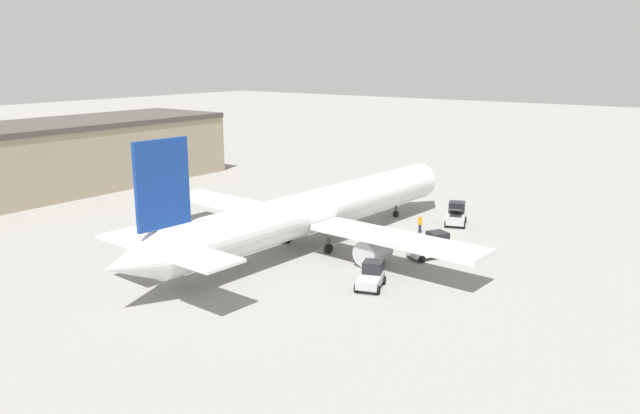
{
  "coord_description": "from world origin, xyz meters",
  "views": [
    {
      "loc": [
        -46.34,
        -34.08,
        17.51
      ],
      "look_at": [
        0.0,
        0.0,
        3.63
      ],
      "focal_mm": 35.0,
      "sensor_mm": 36.0,
      "label": 1
    }
  ],
  "objects_px": {
    "airplane": "(313,212)",
    "baggage_tug": "(371,276)",
    "ground_crew_worker": "(420,223)",
    "pushback_tug": "(431,246)",
    "belt_loader_truck": "(456,214)"
  },
  "relations": [
    {
      "from": "baggage_tug",
      "to": "pushback_tug",
      "type": "bearing_deg",
      "value": -22.16
    },
    {
      "from": "ground_crew_worker",
      "to": "belt_loader_truck",
      "type": "height_order",
      "value": "belt_loader_truck"
    },
    {
      "from": "baggage_tug",
      "to": "pushback_tug",
      "type": "relative_size",
      "value": 0.92
    },
    {
      "from": "baggage_tug",
      "to": "pushback_tug",
      "type": "distance_m",
      "value": 9.42
    },
    {
      "from": "belt_loader_truck",
      "to": "airplane",
      "type": "bearing_deg",
      "value": 133.11
    },
    {
      "from": "belt_loader_truck",
      "to": "pushback_tug",
      "type": "distance_m",
      "value": 12.37
    },
    {
      "from": "pushback_tug",
      "to": "airplane",
      "type": "bearing_deg",
      "value": 137.35
    },
    {
      "from": "airplane",
      "to": "pushback_tug",
      "type": "relative_size",
      "value": 11.33
    },
    {
      "from": "baggage_tug",
      "to": "ground_crew_worker",
      "type": "bearing_deg",
      "value": -5.0
    },
    {
      "from": "airplane",
      "to": "baggage_tug",
      "type": "xyz_separation_m",
      "value": [
        -5.96,
        -10.15,
        -2.48
      ]
    },
    {
      "from": "baggage_tug",
      "to": "belt_loader_truck",
      "type": "distance_m",
      "value": 21.56
    },
    {
      "from": "belt_loader_truck",
      "to": "ground_crew_worker",
      "type": "bearing_deg",
      "value": 142.76
    },
    {
      "from": "belt_loader_truck",
      "to": "pushback_tug",
      "type": "bearing_deg",
      "value": 173.39
    },
    {
      "from": "ground_crew_worker",
      "to": "pushback_tug",
      "type": "relative_size",
      "value": 0.46
    },
    {
      "from": "belt_loader_truck",
      "to": "baggage_tug",
      "type": "bearing_deg",
      "value": 166.08
    }
  ]
}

